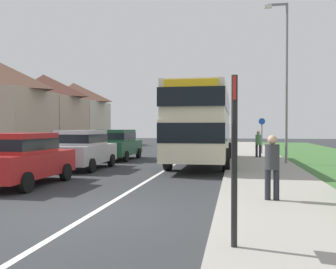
{
  "coord_description": "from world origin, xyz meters",
  "views": [
    {
      "loc": [
        3.01,
        -7.47,
        1.84
      ],
      "look_at": [
        0.56,
        6.2,
        1.6
      ],
      "focal_mm": 40.15,
      "sensor_mm": 36.0,
      "label": 1
    }
  ],
  "objects_px": {
    "pedestrian_walking_away": "(258,143)",
    "street_lamp_mid": "(285,73)",
    "parked_car_dark_green": "(117,143)",
    "cycle_route_sign": "(262,134)",
    "parked_car_silver": "(83,148)",
    "pedestrian_at_stop": "(272,164)",
    "double_decker_bus": "(202,122)",
    "parked_car_red": "(22,157)",
    "bus_stop_sign": "(234,149)"
  },
  "relations": [
    {
      "from": "parked_car_dark_green",
      "to": "pedestrian_walking_away",
      "type": "distance_m",
      "value": 8.29
    },
    {
      "from": "parked_car_dark_green",
      "to": "parked_car_silver",
      "type": "bearing_deg",
      "value": -89.32
    },
    {
      "from": "pedestrian_at_stop",
      "to": "cycle_route_sign",
      "type": "xyz_separation_m",
      "value": [
        0.93,
        17.25,
        0.45
      ]
    },
    {
      "from": "pedestrian_walking_away",
      "to": "bus_stop_sign",
      "type": "bearing_deg",
      "value": -94.5
    },
    {
      "from": "pedestrian_at_stop",
      "to": "double_decker_bus",
      "type": "bearing_deg",
      "value": 104.66
    },
    {
      "from": "double_decker_bus",
      "to": "pedestrian_walking_away",
      "type": "bearing_deg",
      "value": 53.31
    },
    {
      "from": "parked_car_red",
      "to": "double_decker_bus",
      "type": "bearing_deg",
      "value": 57.29
    },
    {
      "from": "parked_car_red",
      "to": "cycle_route_sign",
      "type": "height_order",
      "value": "cycle_route_sign"
    },
    {
      "from": "parked_car_red",
      "to": "pedestrian_at_stop",
      "type": "relative_size",
      "value": 2.44
    },
    {
      "from": "parked_car_red",
      "to": "pedestrian_at_stop",
      "type": "xyz_separation_m",
      "value": [
        7.54,
        -1.65,
        0.06
      ]
    },
    {
      "from": "pedestrian_at_stop",
      "to": "cycle_route_sign",
      "type": "relative_size",
      "value": 0.66
    },
    {
      "from": "parked_car_red",
      "to": "pedestrian_at_stop",
      "type": "distance_m",
      "value": 7.72
    },
    {
      "from": "parked_car_dark_green",
      "to": "pedestrian_walking_away",
      "type": "xyz_separation_m",
      "value": [
        8.08,
        1.84,
        0.02
      ]
    },
    {
      "from": "pedestrian_walking_away",
      "to": "parked_car_silver",
      "type": "bearing_deg",
      "value": -138.89
    },
    {
      "from": "pedestrian_at_stop",
      "to": "pedestrian_walking_away",
      "type": "height_order",
      "value": "same"
    },
    {
      "from": "bus_stop_sign",
      "to": "cycle_route_sign",
      "type": "relative_size",
      "value": 1.03
    },
    {
      "from": "parked_car_silver",
      "to": "pedestrian_walking_away",
      "type": "xyz_separation_m",
      "value": [
        8.02,
        7.0,
        0.02
      ]
    },
    {
      "from": "pedestrian_walking_away",
      "to": "bus_stop_sign",
      "type": "relative_size",
      "value": 0.64
    },
    {
      "from": "parked_car_silver",
      "to": "parked_car_red",
      "type": "bearing_deg",
      "value": -89.96
    },
    {
      "from": "double_decker_bus",
      "to": "pedestrian_walking_away",
      "type": "relative_size",
      "value": 6.08
    },
    {
      "from": "parked_car_dark_green",
      "to": "bus_stop_sign",
      "type": "distance_m",
      "value": 16.81
    },
    {
      "from": "parked_car_silver",
      "to": "pedestrian_at_stop",
      "type": "distance_m",
      "value": 9.95
    },
    {
      "from": "street_lamp_mid",
      "to": "cycle_route_sign",
      "type": "bearing_deg",
      "value": 94.55
    },
    {
      "from": "double_decker_bus",
      "to": "parked_car_red",
      "type": "height_order",
      "value": "double_decker_bus"
    },
    {
      "from": "parked_car_red",
      "to": "street_lamp_mid",
      "type": "height_order",
      "value": "street_lamp_mid"
    },
    {
      "from": "double_decker_bus",
      "to": "street_lamp_mid",
      "type": "distance_m",
      "value": 4.68
    },
    {
      "from": "pedestrian_walking_away",
      "to": "bus_stop_sign",
      "type": "xyz_separation_m",
      "value": [
        -1.36,
        -17.23,
        0.56
      ]
    },
    {
      "from": "bus_stop_sign",
      "to": "cycle_route_sign",
      "type": "xyz_separation_m",
      "value": [
        1.81,
        20.99,
        -0.11
      ]
    },
    {
      "from": "double_decker_bus",
      "to": "pedestrian_at_stop",
      "type": "relative_size",
      "value": 6.08
    },
    {
      "from": "parked_car_red",
      "to": "cycle_route_sign",
      "type": "bearing_deg",
      "value": 61.51
    },
    {
      "from": "double_decker_bus",
      "to": "bus_stop_sign",
      "type": "distance_m",
      "value": 13.37
    },
    {
      "from": "street_lamp_mid",
      "to": "pedestrian_at_stop",
      "type": "bearing_deg",
      "value": -98.61
    },
    {
      "from": "cycle_route_sign",
      "to": "street_lamp_mid",
      "type": "xyz_separation_m",
      "value": [
        0.58,
        -7.3,
        3.11
      ]
    },
    {
      "from": "bus_stop_sign",
      "to": "street_lamp_mid",
      "type": "distance_m",
      "value": 14.22
    },
    {
      "from": "parked_car_red",
      "to": "street_lamp_mid",
      "type": "relative_size",
      "value": 0.51
    },
    {
      "from": "pedestrian_at_stop",
      "to": "pedestrian_walking_away",
      "type": "xyz_separation_m",
      "value": [
        0.48,
        13.49,
        0.0
      ]
    },
    {
      "from": "double_decker_bus",
      "to": "parked_car_silver",
      "type": "distance_m",
      "value": 6.0
    },
    {
      "from": "parked_car_silver",
      "to": "street_lamp_mid",
      "type": "height_order",
      "value": "street_lamp_mid"
    },
    {
      "from": "parked_car_silver",
      "to": "parked_car_dark_green",
      "type": "relative_size",
      "value": 0.94
    },
    {
      "from": "parked_car_red",
      "to": "bus_stop_sign",
      "type": "bearing_deg",
      "value": -38.99
    },
    {
      "from": "parked_car_dark_green",
      "to": "pedestrian_at_stop",
      "type": "xyz_separation_m",
      "value": [
        7.6,
        -11.65,
        0.02
      ]
    },
    {
      "from": "parked_car_dark_green",
      "to": "cycle_route_sign",
      "type": "height_order",
      "value": "cycle_route_sign"
    },
    {
      "from": "pedestrian_walking_away",
      "to": "double_decker_bus",
      "type": "bearing_deg",
      "value": -126.69
    },
    {
      "from": "parked_car_silver",
      "to": "bus_stop_sign",
      "type": "xyz_separation_m",
      "value": [
        6.66,
        -10.24,
        0.59
      ]
    },
    {
      "from": "bus_stop_sign",
      "to": "pedestrian_walking_away",
      "type": "bearing_deg",
      "value": 85.5
    },
    {
      "from": "parked_car_silver",
      "to": "cycle_route_sign",
      "type": "xyz_separation_m",
      "value": [
        8.47,
        10.75,
        0.48
      ]
    },
    {
      "from": "parked_car_dark_green",
      "to": "bus_stop_sign",
      "type": "height_order",
      "value": "bus_stop_sign"
    },
    {
      "from": "parked_car_dark_green",
      "to": "street_lamp_mid",
      "type": "xyz_separation_m",
      "value": [
        9.11,
        -1.7,
        3.58
      ]
    },
    {
      "from": "parked_car_red",
      "to": "parked_car_dark_green",
      "type": "height_order",
      "value": "parked_car_dark_green"
    },
    {
      "from": "pedestrian_walking_away",
      "to": "street_lamp_mid",
      "type": "xyz_separation_m",
      "value": [
        1.03,
        -3.54,
        3.56
      ]
    }
  ]
}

